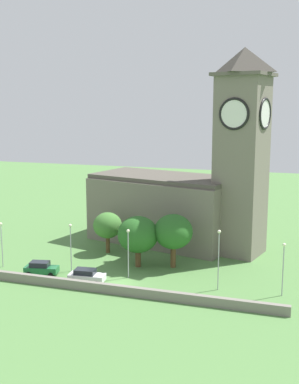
{
  "coord_description": "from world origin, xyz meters",
  "views": [
    {
      "loc": [
        22.41,
        -56.06,
        22.96
      ],
      "look_at": [
        1.47,
        8.3,
        10.83
      ],
      "focal_mm": 45.67,
      "sensor_mm": 36.0,
      "label": 1
    }
  ],
  "objects": [
    {
      "name": "car_white",
      "position": [
        -4.25,
        -0.8,
        0.93
      ],
      "size": [
        4.9,
        2.64,
        1.84
      ],
      "color": "silver",
      "rests_on": "ground"
    },
    {
      "name": "church",
      "position": [
        3.76,
        20.67,
        8.81
      ],
      "size": [
        30.93,
        17.6,
        31.26
      ],
      "color": "slate",
      "rests_on": "ground"
    },
    {
      "name": "streetlamp_central",
      "position": [
        0.35,
        2.56,
        4.52
      ],
      "size": [
        0.44,
        0.44,
        6.73
      ],
      "color": "#9EA0A5",
      "rests_on": "ground"
    },
    {
      "name": "tree_by_tower",
      "position": [
        4.9,
        8.7,
        5.21
      ],
      "size": [
        5.51,
        5.51,
        7.74
      ],
      "color": "brown",
      "rests_on": "ground"
    },
    {
      "name": "quay_barrier",
      "position": [
        0.0,
        -3.27,
        0.59
      ],
      "size": [
        43.23,
        0.7,
        1.18
      ],
      "primitive_type": "cube",
      "color": "gray",
      "rests_on": "ground"
    },
    {
      "name": "streetlamp_west_mid",
      "position": [
        -8.13,
        2.53,
        4.57
      ],
      "size": [
        0.44,
        0.44,
        6.82
      ],
      "color": "#9EA0A5",
      "rests_on": "ground"
    },
    {
      "name": "tree_riverside_east",
      "position": [
        0.03,
        7.41,
        4.73
      ],
      "size": [
        5.82,
        5.82,
        7.38
      ],
      "color": "brown",
      "rests_on": "ground"
    },
    {
      "name": "streetlamp_west_end",
      "position": [
        -18.38,
        1.23,
        4.42
      ],
      "size": [
        0.44,
        0.44,
        6.56
      ],
      "color": "#9EA0A5",
      "rests_on": "ground"
    },
    {
      "name": "ground_plane",
      "position": [
        0.0,
        15.0,
        0.0
      ],
      "size": [
        200.0,
        200.0,
        0.0
      ],
      "primitive_type": "plane",
      "color": "#517F42"
    },
    {
      "name": "streetlamp_east_end",
      "position": [
        20.33,
        2.53,
        4.47
      ],
      "size": [
        0.44,
        0.44,
        6.64
      ],
      "color": "#9EA0A5",
      "rests_on": "ground"
    },
    {
      "name": "car_green",
      "position": [
        -11.39,
        -0.06,
        0.96
      ],
      "size": [
        4.8,
        2.83,
        1.89
      ],
      "color": "#1E6B38",
      "rests_on": "ground"
    },
    {
      "name": "streetlamp_east_mid",
      "position": [
        12.55,
        2.03,
        5.11
      ],
      "size": [
        0.44,
        0.44,
        7.77
      ],
      "color": "#9EA0A5",
      "rests_on": "ground"
    },
    {
      "name": "tree_riverside_west",
      "position": [
        -6.69,
        12.22,
        4.39
      ],
      "size": [
        4.51,
        4.51,
        6.46
      ],
      "color": "brown",
      "rests_on": "ground"
    }
  ]
}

